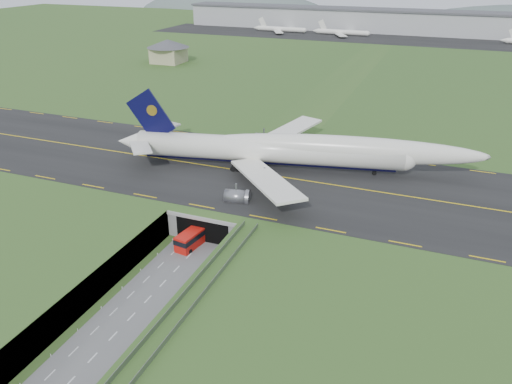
% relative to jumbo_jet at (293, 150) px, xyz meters
% --- Properties ---
extents(ground, '(900.00, 900.00, 0.00)m').
position_rel_jumbo_jet_xyz_m(ground, '(-9.93, -38.28, -11.27)').
color(ground, '#2A5020').
rests_on(ground, ground).
extents(airfield_deck, '(800.00, 800.00, 6.00)m').
position_rel_jumbo_jet_xyz_m(airfield_deck, '(-9.93, -38.28, -8.27)').
color(airfield_deck, gray).
rests_on(airfield_deck, ground).
extents(trench_road, '(12.00, 75.00, 0.20)m').
position_rel_jumbo_jet_xyz_m(trench_road, '(-9.93, -45.78, -11.17)').
color(trench_road, slate).
rests_on(trench_road, ground).
extents(taxiway, '(800.00, 44.00, 0.18)m').
position_rel_jumbo_jet_xyz_m(taxiway, '(-9.93, -5.28, -5.18)').
color(taxiway, black).
rests_on(taxiway, airfield_deck).
extents(tunnel_portal, '(17.00, 22.30, 6.00)m').
position_rel_jumbo_jet_xyz_m(tunnel_portal, '(-9.93, -21.57, -7.94)').
color(tunnel_portal, gray).
rests_on(tunnel_portal, ground).
extents(guideway, '(3.00, 53.00, 7.05)m').
position_rel_jumbo_jet_xyz_m(guideway, '(1.07, -57.39, -5.95)').
color(guideway, '#A8A8A3').
rests_on(guideway, ground).
extents(jumbo_jet, '(90.44, 58.12, 19.63)m').
position_rel_jumbo_jet_xyz_m(jumbo_jet, '(0.00, 0.00, 0.00)').
color(jumbo_jet, white).
rests_on(jumbo_jet, ground).
extents(shuttle_tram, '(4.39, 8.75, 3.39)m').
position_rel_jumbo_jet_xyz_m(shuttle_tram, '(-11.19, -32.38, -9.42)').
color(shuttle_tram, red).
rests_on(shuttle_tram, ground).
extents(service_building, '(21.31, 21.31, 11.37)m').
position_rel_jumbo_jet_xyz_m(service_building, '(-99.80, 110.36, 1.46)').
color(service_building, tan).
rests_on(service_building, ground).
extents(cargo_terminal, '(320.00, 67.00, 15.60)m').
position_rel_jumbo_jet_xyz_m(cargo_terminal, '(-9.98, 261.13, 2.68)').
color(cargo_terminal, '#B2B2B2').
rests_on(cargo_terminal, ground).
extents(distant_hills, '(700.00, 91.00, 60.00)m').
position_rel_jumbo_jet_xyz_m(distant_hills, '(54.45, 391.72, -15.27)').
color(distant_hills, '#566762').
rests_on(distant_hills, ground).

